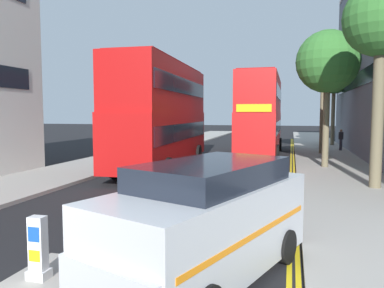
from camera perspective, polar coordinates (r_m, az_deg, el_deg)
name	(u,v)px	position (r m, az deg, el deg)	size (l,w,h in m)	color
sidewalk_right	(340,174)	(19.28, 21.64, -4.33)	(4.00, 80.00, 0.14)	#9E9991
sidewalk_left	(96,165)	(21.94, -14.46, -3.08)	(4.00, 80.00, 0.14)	#9E9991
kerb_line_outer	(294,181)	(17.18, 15.40, -5.46)	(0.10, 56.00, 0.01)	yellow
kerb_line_inner	(291,181)	(17.18, 14.87, -5.45)	(0.10, 56.00, 0.01)	yellow
traffic_island	(39,281)	(7.46, -22.33, -18.85)	(1.10, 2.20, 0.10)	#9E9991
keep_left_bollard	(38,250)	(7.26, -22.48, -14.81)	(0.36, 0.28, 1.11)	silver
double_decker_bus_away	(162,113)	(19.98, -4.58, 4.82)	(3.12, 10.89, 5.64)	#B20F0F
double_decker_bus_oncoming	(261,113)	(27.02, 10.50, 4.73)	(2.82, 10.82, 5.64)	red
taxi_minivan	(205,221)	(6.77, 1.95, -11.76)	(3.43, 5.16, 2.12)	silver
pedestrian_far	(341,139)	(30.86, 21.82, 0.66)	(0.34, 0.22, 1.62)	#2D2D38
street_tree_near	(381,23)	(16.18, 27.00, 16.21)	(2.81, 2.81, 7.78)	#6B6047
street_tree_mid	(334,77)	(36.02, 20.93, 9.61)	(3.16, 3.16, 7.76)	#6B6047
street_tree_far	(324,59)	(28.42, 19.49, 12.14)	(3.68, 3.68, 8.53)	#6B6047
street_tree_distant	(328,63)	(21.14, 20.05, 11.63)	(3.26, 3.26, 7.18)	#6B6047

